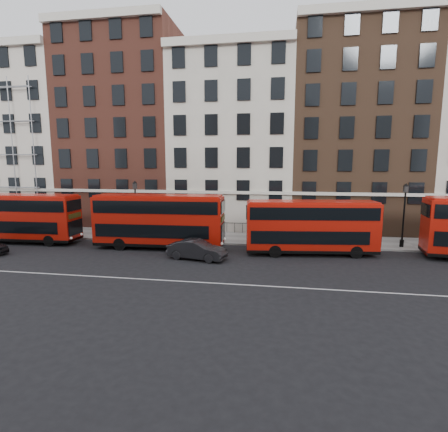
% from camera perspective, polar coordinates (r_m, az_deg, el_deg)
% --- Properties ---
extents(ground, '(120.00, 120.00, 0.00)m').
position_cam_1_polar(ground, '(23.37, -4.44, -9.06)').
color(ground, black).
rests_on(ground, ground).
extents(pavement, '(80.00, 5.00, 0.15)m').
position_cam_1_polar(pavement, '(33.30, -0.12, -3.54)').
color(pavement, gray).
rests_on(pavement, ground).
extents(kerb, '(80.00, 0.30, 0.16)m').
position_cam_1_polar(kerb, '(30.90, -0.89, -4.49)').
color(kerb, gray).
rests_on(kerb, ground).
extents(road_centre_line, '(70.00, 0.12, 0.01)m').
position_cam_1_polar(road_centre_line, '(21.53, -5.73, -10.62)').
color(road_centre_line, white).
rests_on(road_centre_line, ground).
extents(building_terrace, '(64.00, 11.95, 22.00)m').
position_cam_1_polar(building_terrace, '(40.02, 1.23, 13.12)').
color(building_terrace, beige).
rests_on(building_terrace, ground).
extents(bus_a, '(10.43, 2.84, 4.35)m').
position_cam_1_polar(bus_a, '(36.13, -30.28, -0.13)').
color(bus_a, '#B31409').
rests_on(bus_a, ground).
extents(bus_b, '(10.82, 3.01, 4.51)m').
position_cam_1_polar(bus_b, '(29.60, -10.59, -0.61)').
color(bus_b, '#B31409').
rests_on(bus_b, ground).
extents(bus_c, '(10.23, 3.58, 4.21)m').
position_cam_1_polar(bus_c, '(27.95, 13.93, -1.58)').
color(bus_c, '#B31409').
rests_on(bus_c, ground).
extents(car_front, '(4.62, 2.37, 1.45)m').
position_cam_1_polar(car_front, '(26.13, -4.45, -5.50)').
color(car_front, '#242427').
rests_on(car_front, ground).
extents(lamp_post_left, '(0.44, 0.44, 5.33)m').
position_cam_1_polar(lamp_post_left, '(33.79, -14.23, 1.53)').
color(lamp_post_left, black).
rests_on(lamp_post_left, pavement).
extents(lamp_post_right, '(0.44, 0.44, 5.33)m').
position_cam_1_polar(lamp_post_right, '(32.46, 27.33, 0.56)').
color(lamp_post_right, black).
rests_on(lamp_post_right, pavement).
extents(iron_railings, '(6.60, 0.06, 1.00)m').
position_cam_1_polar(iron_railings, '(35.32, 0.47, -1.89)').
color(iron_railings, black).
rests_on(iron_railings, pavement).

